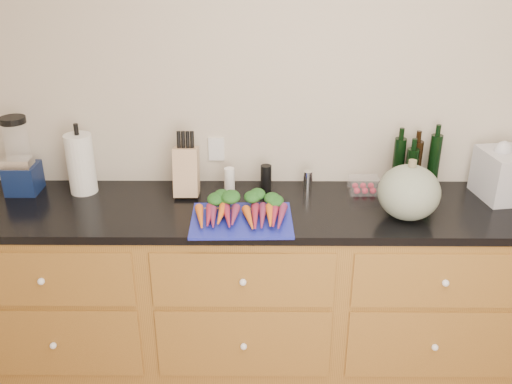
{
  "coord_description": "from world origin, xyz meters",
  "views": [
    {
      "loc": [
        -0.38,
        -1.15,
        2.14
      ],
      "look_at": [
        -0.39,
        1.2,
        1.06
      ],
      "focal_mm": 40.0,
      "sensor_mm": 36.0,
      "label": 1
    }
  ],
  "objects_px": {
    "carrots": "(242,210)",
    "paper_towel": "(81,164)",
    "squash": "(409,192)",
    "blender_appliance": "(20,160)",
    "knife_block": "(186,172)",
    "cutting_board": "(242,220)",
    "tomato_box": "(364,185)"
  },
  "relations": [
    {
      "from": "carrots",
      "to": "blender_appliance",
      "type": "xyz_separation_m",
      "value": [
        -1.1,
        0.28,
        0.14
      ]
    },
    {
      "from": "squash",
      "to": "blender_appliance",
      "type": "bearing_deg",
      "value": 171.73
    },
    {
      "from": "blender_appliance",
      "to": "tomato_box",
      "type": "bearing_deg",
      "value": 0.4
    },
    {
      "from": "blender_appliance",
      "to": "paper_towel",
      "type": "bearing_deg",
      "value": 0.4
    },
    {
      "from": "paper_towel",
      "to": "tomato_box",
      "type": "bearing_deg",
      "value": 0.41
    },
    {
      "from": "carrots",
      "to": "paper_towel",
      "type": "height_order",
      "value": "paper_towel"
    },
    {
      "from": "cutting_board",
      "to": "paper_towel",
      "type": "relative_size",
      "value": 1.51
    },
    {
      "from": "squash",
      "to": "knife_block",
      "type": "relative_size",
      "value": 1.18
    },
    {
      "from": "blender_appliance",
      "to": "knife_block",
      "type": "distance_m",
      "value": 0.83
    },
    {
      "from": "blender_appliance",
      "to": "carrots",
      "type": "bearing_deg",
      "value": -14.15
    },
    {
      "from": "cutting_board",
      "to": "carrots",
      "type": "xyz_separation_m",
      "value": [
        0.0,
        0.04,
        0.03
      ]
    },
    {
      "from": "squash",
      "to": "tomato_box",
      "type": "height_order",
      "value": "squash"
    },
    {
      "from": "squash",
      "to": "blender_appliance",
      "type": "height_order",
      "value": "blender_appliance"
    },
    {
      "from": "carrots",
      "to": "cutting_board",
      "type": "bearing_deg",
      "value": -90.0
    },
    {
      "from": "squash",
      "to": "paper_towel",
      "type": "bearing_deg",
      "value": 170.1
    },
    {
      "from": "paper_towel",
      "to": "knife_block",
      "type": "distance_m",
      "value": 0.53
    },
    {
      "from": "squash",
      "to": "blender_appliance",
      "type": "relative_size",
      "value": 0.72
    },
    {
      "from": "paper_towel",
      "to": "blender_appliance",
      "type": "bearing_deg",
      "value": -179.6
    },
    {
      "from": "carrots",
      "to": "blender_appliance",
      "type": "relative_size",
      "value": 1.05
    },
    {
      "from": "blender_appliance",
      "to": "knife_block",
      "type": "bearing_deg",
      "value": -1.25
    },
    {
      "from": "cutting_board",
      "to": "squash",
      "type": "bearing_deg",
      "value": 3.59
    },
    {
      "from": "squash",
      "to": "paper_towel",
      "type": "xyz_separation_m",
      "value": [
        -1.56,
        0.27,
        0.03
      ]
    },
    {
      "from": "knife_block",
      "to": "squash",
      "type": "bearing_deg",
      "value": -13.69
    },
    {
      "from": "blender_appliance",
      "to": "paper_towel",
      "type": "relative_size",
      "value": 1.29
    },
    {
      "from": "carrots",
      "to": "squash",
      "type": "height_order",
      "value": "squash"
    },
    {
      "from": "squash",
      "to": "carrots",
      "type": "bearing_deg",
      "value": -179.4
    },
    {
      "from": "cutting_board",
      "to": "knife_block",
      "type": "distance_m",
      "value": 0.43
    },
    {
      "from": "paper_towel",
      "to": "knife_block",
      "type": "bearing_deg",
      "value": -2.19
    },
    {
      "from": "cutting_board",
      "to": "carrots",
      "type": "bearing_deg",
      "value": 90.0
    },
    {
      "from": "tomato_box",
      "to": "squash",
      "type": "bearing_deg",
      "value": -62.4
    },
    {
      "from": "tomato_box",
      "to": "knife_block",
      "type": "bearing_deg",
      "value": -178.07
    },
    {
      "from": "cutting_board",
      "to": "blender_appliance",
      "type": "bearing_deg",
      "value": 163.93
    }
  ]
}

